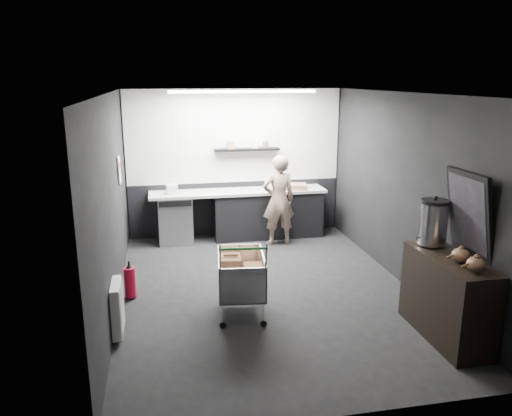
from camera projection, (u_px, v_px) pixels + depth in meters
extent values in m
plane|color=black|center=(266.00, 290.00, 7.00)|extent=(5.50, 5.50, 0.00)
plane|color=white|center=(267.00, 93.00, 6.31)|extent=(5.50, 5.50, 0.00)
plane|color=black|center=(235.00, 163.00, 9.26)|extent=(5.50, 0.00, 5.50)
plane|color=black|center=(339.00, 274.00, 4.04)|extent=(5.50, 0.00, 5.50)
plane|color=black|center=(112.00, 204.00, 6.28)|extent=(0.00, 5.50, 5.50)
plane|color=black|center=(405.00, 191.00, 7.03)|extent=(0.00, 5.50, 5.50)
cube|color=silver|center=(235.00, 136.00, 9.12)|extent=(3.95, 0.02, 1.70)
cube|color=black|center=(236.00, 208.00, 9.46)|extent=(3.95, 0.02, 1.00)
cube|color=black|center=(247.00, 149.00, 9.11)|extent=(1.20, 0.22, 0.04)
cylinder|color=white|center=(309.00, 119.00, 9.29)|extent=(0.20, 0.03, 0.20)
cube|color=white|center=(119.00, 170.00, 7.47)|extent=(0.02, 0.30, 0.40)
cube|color=red|center=(119.00, 165.00, 7.45)|extent=(0.02, 0.22, 0.10)
cube|color=white|center=(117.00, 308.00, 5.69)|extent=(0.10, 0.50, 0.60)
cube|color=white|center=(243.00, 92.00, 8.07)|extent=(2.40, 0.20, 0.04)
cube|color=black|center=(268.00, 214.00, 9.29)|extent=(2.00, 0.56, 0.85)
cube|color=#BCBBB7|center=(238.00, 192.00, 9.07)|extent=(3.20, 0.60, 0.05)
cube|color=#9EA0A5|center=(175.00, 219.00, 8.97)|extent=(0.60, 0.58, 0.85)
cube|color=black|center=(175.00, 204.00, 8.59)|extent=(0.56, 0.02, 0.10)
imported|color=#C0AD98|center=(279.00, 200.00, 8.78)|extent=(0.61, 0.42, 1.60)
cube|color=silver|center=(241.00, 289.00, 6.26)|extent=(0.66, 0.93, 0.02)
cube|color=silver|center=(219.00, 274.00, 6.16)|extent=(0.12, 0.87, 0.46)
cube|color=silver|center=(263.00, 271.00, 6.26)|extent=(0.12, 0.87, 0.46)
cube|color=silver|center=(247.00, 286.00, 5.80)|extent=(0.56, 0.08, 0.46)
cube|color=silver|center=(236.00, 261.00, 6.61)|extent=(0.56, 0.08, 0.46)
cylinder|color=silver|center=(227.00, 316.00, 5.88)|extent=(0.02, 0.02, 0.31)
cylinder|color=silver|center=(267.00, 312.00, 5.97)|extent=(0.02, 0.02, 0.31)
cylinder|color=silver|center=(219.00, 289.00, 6.63)|extent=(0.02, 0.02, 0.31)
cylinder|color=silver|center=(254.00, 286.00, 6.72)|extent=(0.02, 0.02, 0.31)
cylinder|color=#268B3A|center=(248.00, 249.00, 5.62)|extent=(0.56, 0.09, 0.03)
cube|color=brown|center=(230.00, 272.00, 6.29)|extent=(0.28, 0.33, 0.39)
cube|color=brown|center=(254.00, 278.00, 6.13)|extent=(0.26, 0.31, 0.35)
cylinder|color=black|center=(227.00, 326.00, 5.91)|extent=(0.08, 0.04, 0.08)
cylinder|color=black|center=(219.00, 298.00, 6.66)|extent=(0.08, 0.04, 0.08)
cylinder|color=black|center=(267.00, 322.00, 6.00)|extent=(0.08, 0.04, 0.08)
cylinder|color=black|center=(254.00, 295.00, 6.75)|extent=(0.08, 0.04, 0.08)
cube|color=black|center=(447.00, 298.00, 5.64)|extent=(0.48, 1.29, 0.96)
cylinder|color=silver|center=(433.00, 224.00, 5.85)|extent=(0.32, 0.32, 0.49)
cylinder|color=black|center=(435.00, 202.00, 5.79)|extent=(0.32, 0.32, 0.04)
sphere|color=black|center=(436.00, 198.00, 5.78)|extent=(0.05, 0.05, 0.05)
ellipsoid|color=brown|center=(461.00, 255.00, 5.34)|extent=(0.19, 0.19, 0.15)
ellipsoid|color=brown|center=(476.00, 264.00, 5.09)|extent=(0.19, 0.19, 0.15)
cube|color=black|center=(470.00, 214.00, 5.48)|extent=(0.22, 0.75, 0.96)
cube|color=black|center=(468.00, 214.00, 5.48)|extent=(0.15, 0.64, 0.82)
cylinder|color=red|center=(130.00, 282.00, 6.70)|extent=(0.15, 0.15, 0.41)
cone|color=black|center=(129.00, 266.00, 6.64)|extent=(0.10, 0.10, 0.06)
cylinder|color=black|center=(129.00, 263.00, 6.63)|extent=(0.03, 0.03, 0.06)
cube|color=#967150|center=(294.00, 186.00, 9.20)|extent=(0.51, 0.43, 0.09)
cylinder|color=#F6D5D8|center=(270.00, 184.00, 9.15)|extent=(0.19, 0.19, 0.19)
cube|color=white|center=(172.00, 189.00, 8.77)|extent=(0.21, 0.17, 0.17)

